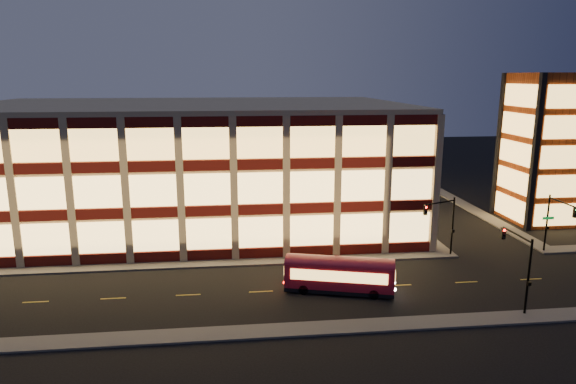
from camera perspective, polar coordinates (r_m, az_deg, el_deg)
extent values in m
plane|color=black|center=(49.24, -8.15, -8.32)|extent=(200.00, 200.00, 0.00)
cube|color=#514F4C|center=(50.35, -11.57, -7.89)|extent=(54.00, 2.00, 0.15)
cube|color=#514F4C|center=(68.72, 11.80, -2.30)|extent=(2.00, 30.00, 0.15)
cube|color=#514F4C|center=(72.87, 20.05, -1.96)|extent=(2.00, 30.00, 0.15)
cube|color=#514F4C|center=(37.37, -8.70, -15.37)|extent=(100.00, 2.00, 0.15)
cube|color=tan|center=(64.02, -10.64, 3.00)|extent=(50.00, 30.00, 14.00)
cube|color=tan|center=(63.23, -10.91, 9.49)|extent=(50.40, 30.40, 0.50)
cube|color=#470C0A|center=(50.97, -11.51, -6.94)|extent=(50.10, 0.25, 1.00)
cube|color=#F3BF66|center=(50.33, -11.62, -4.67)|extent=(49.00, 0.20, 3.00)
cube|color=#470C0A|center=(68.31, 11.12, -1.86)|extent=(0.25, 30.10, 1.00)
cube|color=#F3BF66|center=(67.81, 11.17, -0.15)|extent=(0.20, 29.00, 3.00)
cube|color=#470C0A|center=(49.69, -11.74, -2.15)|extent=(50.10, 0.25, 1.00)
cube|color=#F3BF66|center=(49.22, -11.85, 0.22)|extent=(49.00, 0.20, 3.00)
cube|color=#470C0A|center=(67.35, 11.27, 1.76)|extent=(0.25, 30.10, 1.00)
cube|color=#F3BF66|center=(66.99, 11.34, 3.53)|extent=(0.20, 29.00, 3.00)
cube|color=#470C0A|center=(48.76, -11.97, 2.85)|extent=(50.10, 0.25, 1.00)
cube|color=#F3BF66|center=(48.48, -12.08, 5.30)|extent=(49.00, 0.20, 3.00)
cube|color=#470C0A|center=(66.67, 11.44, 5.48)|extent=(0.25, 30.10, 1.00)
cube|color=#F3BF66|center=(66.44, 11.50, 7.27)|extent=(0.20, 29.00, 3.00)
cube|color=#8C3814|center=(69.97, 26.83, 4.32)|extent=(8.00, 8.00, 18.00)
cube|color=black|center=(64.49, 25.76, 3.82)|extent=(0.60, 0.60, 18.00)
cube|color=black|center=(71.31, 22.39, 4.87)|extent=(0.60, 0.60, 18.00)
cube|color=black|center=(75.48, 27.74, 4.75)|extent=(0.60, 0.60, 18.00)
cube|color=#FFBD59|center=(67.94, 28.08, -2.23)|extent=(6.60, 0.16, 2.60)
cube|color=#FFBD59|center=(69.11, 23.40, -1.54)|extent=(0.16, 6.60, 2.60)
cube|color=#FFBD59|center=(67.23, 28.38, 0.57)|extent=(6.60, 0.16, 2.60)
cube|color=#FFBD59|center=(68.41, 23.65, 1.23)|extent=(0.16, 6.60, 2.60)
cube|color=#FFBD59|center=(66.68, 28.68, 3.43)|extent=(6.60, 0.16, 2.60)
cube|color=#FFBD59|center=(67.88, 23.90, 4.04)|extent=(0.16, 6.60, 2.60)
cube|color=#FFBD59|center=(66.31, 29.00, 6.32)|extent=(6.60, 0.16, 2.60)
cube|color=#FFBD59|center=(67.51, 24.16, 6.89)|extent=(0.16, 6.60, 2.60)
cube|color=#FFBD59|center=(66.11, 29.31, 9.24)|extent=(6.60, 0.16, 2.60)
cube|color=#FFBD59|center=(67.32, 24.43, 9.76)|extent=(0.16, 6.60, 2.60)
cylinder|color=black|center=(53.59, 17.80, -3.68)|extent=(0.18, 0.18, 6.00)
cylinder|color=black|center=(51.56, 16.57, -1.13)|extent=(3.56, 1.63, 0.14)
cube|color=black|center=(50.35, 15.02, -1.95)|extent=(0.32, 0.32, 0.95)
sphere|color=#FF0C05|center=(50.11, 15.12, -1.67)|extent=(0.20, 0.20, 0.20)
cube|color=black|center=(53.53, 17.86, -4.15)|extent=(0.25, 0.18, 0.28)
cylinder|color=black|center=(58.37, 26.81, -3.14)|extent=(0.18, 0.18, 6.00)
cylinder|color=black|center=(56.15, 28.18, -1.02)|extent=(0.14, 4.00, 0.14)
cube|color=black|center=(54.68, 29.30, -2.02)|extent=(0.32, 0.32, 0.95)
cube|color=black|center=(58.31, 26.88, -3.57)|extent=(0.25, 0.18, 0.28)
cube|color=#0C7226|center=(58.10, 26.95, -2.61)|extent=(1.20, 0.06, 0.28)
cylinder|color=black|center=(42.49, 25.14, -8.60)|extent=(0.18, 0.18, 6.00)
cylinder|color=black|center=(43.26, 24.11, -4.35)|extent=(0.14, 4.00, 0.14)
cube|color=black|center=(45.05, 22.78, -4.24)|extent=(0.32, 0.32, 0.95)
sphere|color=#FF0C05|center=(44.82, 22.93, -3.94)|extent=(0.20, 0.20, 0.20)
cube|color=black|center=(42.47, 25.23, -9.20)|extent=(0.25, 0.18, 0.28)
cube|color=maroon|center=(43.29, 5.73, -9.11)|extent=(9.22, 4.58, 2.06)
cube|color=black|center=(43.76, 5.69, -10.58)|extent=(9.22, 4.58, 0.31)
cylinder|color=black|center=(43.06, 1.74, -10.78)|extent=(0.85, 0.48, 0.81)
cylinder|color=black|center=(44.86, 2.08, -9.79)|extent=(0.85, 0.48, 0.81)
cylinder|color=black|center=(42.77, 9.51, -11.14)|extent=(0.85, 0.48, 0.81)
cylinder|color=black|center=(44.58, 9.51, -10.12)|extent=(0.85, 0.48, 0.81)
cube|color=#FFBD59|center=(42.13, 5.64, -9.35)|extent=(7.59, 2.19, 0.89)
cube|color=#FFBD59|center=(44.26, 5.83, -8.24)|extent=(7.59, 2.19, 0.89)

